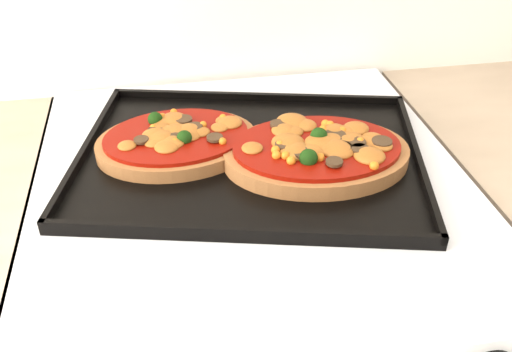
{
  "coord_description": "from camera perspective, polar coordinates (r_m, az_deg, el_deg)",
  "views": [
    {
      "loc": [
        -0.11,
        1.06,
        1.36
      ],
      "look_at": [
        -0.0,
        1.67,
        0.92
      ],
      "focal_mm": 40.0,
      "sensor_mm": 36.0,
      "label": 1
    }
  ],
  "objects": [
    {
      "name": "pizza_right",
      "position": [
        0.78,
        6.07,
        2.5
      ],
      "size": [
        0.27,
        0.2,
        0.04
      ],
      "primitive_type": null,
      "rotation": [
        0.0,
        0.0,
        -0.09
      ],
      "color": "#9F6436",
      "rests_on": "baking_tray"
    },
    {
      "name": "pizza_left",
      "position": [
        0.82,
        -7.96,
        3.62
      ],
      "size": [
        0.24,
        0.18,
        0.03
      ],
      "primitive_type": null,
      "rotation": [
        0.0,
        0.0,
        0.08
      ],
      "color": "#9F6436",
      "rests_on": "baking_tray"
    },
    {
      "name": "baking_tray",
      "position": [
        0.8,
        -0.63,
        2.13
      ],
      "size": [
        0.54,
        0.45,
        0.02
      ],
      "primitive_type": "cube",
      "rotation": [
        0.0,
        0.0,
        -0.24
      ],
      "color": "black",
      "rests_on": "stove"
    }
  ]
}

